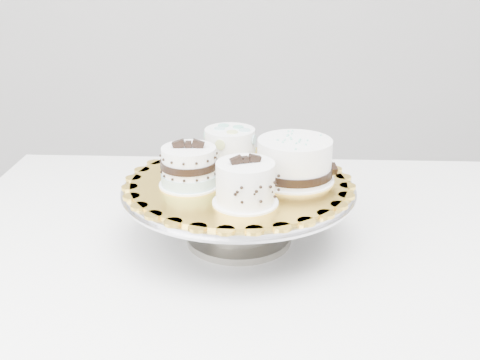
{
  "coord_description": "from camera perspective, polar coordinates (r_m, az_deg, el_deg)",
  "views": [
    {
      "loc": [
        -0.26,
        -0.73,
        1.23
      ],
      "look_at": [
        -0.14,
        0.19,
        0.86
      ],
      "focal_mm": 45.0,
      "sensor_mm": 36.0,
      "label": 1
    }
  ],
  "objects": [
    {
      "name": "cake_board",
      "position": [
        1.0,
        -0.12,
        -0.24
      ],
      "size": [
        0.4,
        0.4,
        0.01
      ],
      "primitive_type": "cylinder",
      "rotation": [
        0.0,
        0.0,
        -0.11
      ],
      "color": "gold",
      "rests_on": "cake_stand"
    },
    {
      "name": "cake_banded",
      "position": [
        0.98,
        -4.85,
        1.16
      ],
      "size": [
        0.1,
        0.1,
        0.08
      ],
      "rotation": [
        0.0,
        0.0,
        -0.14
      ],
      "color": "white",
      "rests_on": "cake_board"
    },
    {
      "name": "cake_dots",
      "position": [
        1.07,
        -0.96,
        3.19
      ],
      "size": [
        0.11,
        0.11,
        0.07
      ],
      "rotation": [
        0.0,
        0.0,
        -0.23
      ],
      "color": "white",
      "rests_on": "cake_board"
    },
    {
      "name": "table",
      "position": [
        1.11,
        2.72,
        -8.73
      ],
      "size": [
        1.3,
        0.98,
        0.75
      ],
      "rotation": [
        0.0,
        0.0,
        -0.17
      ],
      "color": "white",
      "rests_on": "floor"
    },
    {
      "name": "cake_ribbon",
      "position": [
        1.0,
        5.25,
        1.77
      ],
      "size": [
        0.14,
        0.13,
        0.07
      ],
      "rotation": [
        0.0,
        0.0,
        0.07
      ],
      "color": "white",
      "rests_on": "cake_board"
    },
    {
      "name": "cake_stand",
      "position": [
        1.02,
        -0.12,
        -2.12
      ],
      "size": [
        0.39,
        0.39,
        0.11
      ],
      "color": "gray",
      "rests_on": "table"
    },
    {
      "name": "cake_swirl",
      "position": [
        0.91,
        0.51,
        -0.4
      ],
      "size": [
        0.1,
        0.1,
        0.08
      ],
      "rotation": [
        0.0,
        0.0,
        0.18
      ],
      "color": "white",
      "rests_on": "cake_board"
    }
  ]
}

